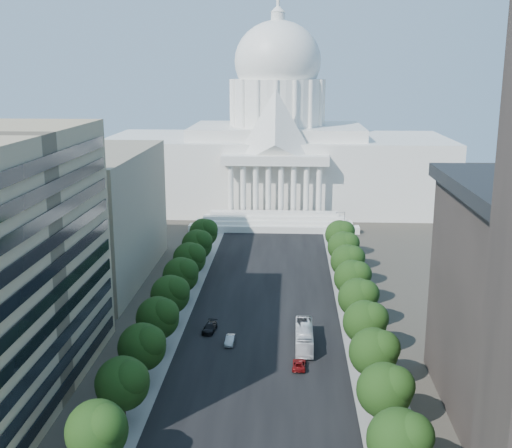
% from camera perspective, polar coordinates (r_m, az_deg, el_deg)
% --- Properties ---
extents(road_asphalt, '(30.00, 260.00, 0.01)m').
position_cam_1_polar(road_asphalt, '(142.52, 0.95, -6.28)').
color(road_asphalt, black).
rests_on(road_asphalt, ground).
extents(sidewalk_left, '(8.00, 260.00, 0.02)m').
position_cam_1_polar(sidewalk_left, '(144.43, -6.64, -6.10)').
color(sidewalk_left, gray).
rests_on(sidewalk_left, ground).
extents(sidewalk_right, '(8.00, 260.00, 0.02)m').
position_cam_1_polar(sidewalk_right, '(143.14, 8.62, -6.35)').
color(sidewalk_right, gray).
rests_on(sidewalk_right, ground).
extents(capitol, '(120.00, 56.00, 73.00)m').
position_cam_1_polar(capitol, '(230.62, 1.88, 6.53)').
color(capitol, white).
rests_on(capitol, ground).
extents(office_block_left_far, '(38.00, 52.00, 30.00)m').
position_cam_1_polar(office_block_left_far, '(156.95, -16.67, 0.71)').
color(office_block_left_far, gray).
rests_on(office_block_left_far, ground).
extents(tree_l_b, '(7.79, 7.60, 9.97)m').
position_cam_1_polar(tree_l_b, '(82.87, -13.79, -17.34)').
color(tree_l_b, '#33261C').
rests_on(tree_l_b, ground).
extents(tree_l_c, '(7.79, 7.60, 9.97)m').
position_cam_1_polar(tree_l_c, '(92.93, -11.63, -13.61)').
color(tree_l_c, '#33261C').
rests_on(tree_l_c, ground).
extents(tree_l_d, '(7.79, 7.60, 9.97)m').
position_cam_1_polar(tree_l_d, '(103.41, -9.95, -10.61)').
color(tree_l_d, '#33261C').
rests_on(tree_l_d, ground).
extents(tree_l_e, '(7.79, 7.60, 9.97)m').
position_cam_1_polar(tree_l_e, '(114.19, -8.60, -8.16)').
color(tree_l_e, '#33261C').
rests_on(tree_l_e, ground).
extents(tree_l_f, '(7.79, 7.60, 9.97)m').
position_cam_1_polar(tree_l_f, '(125.18, -7.51, -6.14)').
color(tree_l_f, '#33261C').
rests_on(tree_l_f, ground).
extents(tree_l_g, '(7.79, 7.60, 9.97)m').
position_cam_1_polar(tree_l_g, '(136.35, -6.59, -4.44)').
color(tree_l_g, '#33261C').
rests_on(tree_l_g, ground).
extents(tree_l_h, '(7.79, 7.60, 9.97)m').
position_cam_1_polar(tree_l_h, '(147.65, -5.82, -3.00)').
color(tree_l_h, '#33261C').
rests_on(tree_l_h, ground).
extents(tree_l_i, '(7.79, 7.60, 9.97)m').
position_cam_1_polar(tree_l_i, '(159.05, -5.17, -1.76)').
color(tree_l_i, '#33261C').
rests_on(tree_l_i, ground).
extents(tree_l_j, '(7.79, 7.60, 9.97)m').
position_cam_1_polar(tree_l_j, '(170.54, -4.60, -0.69)').
color(tree_l_j, '#33261C').
rests_on(tree_l_j, ground).
extents(tree_r_b, '(7.79, 7.60, 9.97)m').
position_cam_1_polar(tree_r_b, '(80.87, 12.85, -18.13)').
color(tree_r_b, '#33261C').
rests_on(tree_r_b, ground).
extents(tree_r_c, '(7.79, 7.60, 9.97)m').
position_cam_1_polar(tree_r_c, '(91.15, 11.58, -14.18)').
color(tree_r_c, '#33261C').
rests_on(tree_r_c, ground).
extents(tree_r_d, '(7.79, 7.60, 9.97)m').
position_cam_1_polar(tree_r_d, '(101.81, 10.60, -11.04)').
color(tree_r_d, '#33261C').
rests_on(tree_r_d, ground).
extents(tree_r_e, '(7.79, 7.60, 9.97)m').
position_cam_1_polar(tree_r_e, '(112.74, 9.83, -8.50)').
color(tree_r_e, '#33261C').
rests_on(tree_r_e, ground).
extents(tree_r_f, '(7.79, 7.60, 9.97)m').
position_cam_1_polar(tree_r_f, '(123.87, 9.20, -6.42)').
color(tree_r_f, '#33261C').
rests_on(tree_r_f, ground).
extents(tree_r_g, '(7.79, 7.60, 9.97)m').
position_cam_1_polar(tree_r_g, '(135.14, 8.68, -4.67)').
color(tree_r_g, '#33261C').
rests_on(tree_r_g, ground).
extents(tree_r_h, '(7.79, 7.60, 9.97)m').
position_cam_1_polar(tree_r_h, '(146.54, 8.25, -3.20)').
color(tree_r_h, '#33261C').
rests_on(tree_r_h, ground).
extents(tree_r_i, '(7.79, 7.60, 9.97)m').
position_cam_1_polar(tree_r_i, '(158.02, 7.87, -1.94)').
color(tree_r_i, '#33261C').
rests_on(tree_r_i, ground).
extents(tree_r_j, '(7.79, 7.60, 9.97)m').
position_cam_1_polar(tree_r_j, '(169.57, 7.55, -0.85)').
color(tree_r_j, '#33261C').
rests_on(tree_r_j, ground).
extents(streetlight_b, '(2.61, 0.44, 9.00)m').
position_cam_1_polar(streetlight_b, '(90.99, 12.64, -14.74)').
color(streetlight_b, gray).
rests_on(streetlight_b, ground).
extents(streetlight_c, '(2.61, 0.44, 9.00)m').
position_cam_1_polar(streetlight_c, '(113.35, 10.60, -8.76)').
color(streetlight_c, gray).
rests_on(streetlight_c, ground).
extents(streetlight_d, '(2.61, 0.44, 9.00)m').
position_cam_1_polar(streetlight_d, '(136.63, 9.28, -4.77)').
color(streetlight_d, gray).
rests_on(streetlight_d, ground).
extents(streetlight_e, '(2.61, 0.44, 9.00)m').
position_cam_1_polar(streetlight_e, '(160.43, 8.36, -1.95)').
color(streetlight_e, gray).
rests_on(streetlight_e, ground).
extents(streetlight_f, '(2.61, 0.44, 9.00)m').
position_cam_1_polar(streetlight_f, '(184.55, 7.68, 0.13)').
color(streetlight_f, gray).
rests_on(streetlight_f, ground).
extents(car_silver, '(1.74, 4.50, 1.46)m').
position_cam_1_polar(car_silver, '(118.06, -2.33, -10.27)').
color(car_silver, '#A4A8AC').
rests_on(car_silver, ground).
extents(car_red, '(2.36, 4.80, 1.31)m').
position_cam_1_polar(car_red, '(109.41, 3.85, -12.36)').
color(car_red, maroon).
rests_on(car_red, ground).
extents(car_dark_b, '(2.78, 5.52, 1.54)m').
position_cam_1_polar(car_dark_b, '(123.41, -4.14, -9.18)').
color(car_dark_b, black).
rests_on(car_dark_b, ground).
extents(city_bus, '(3.13, 13.02, 3.62)m').
position_cam_1_polar(city_bus, '(117.00, 4.30, -9.95)').
color(city_bus, silver).
rests_on(city_bus, ground).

